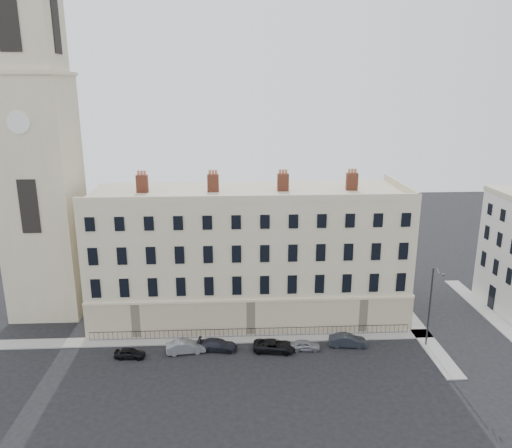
# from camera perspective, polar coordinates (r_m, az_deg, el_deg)

# --- Properties ---
(ground) EXTENTS (160.00, 160.00, 0.00)m
(ground) POSITION_cam_1_polar(r_m,az_deg,el_deg) (52.20, 6.55, -15.35)
(ground) COLOR black
(ground) RESTS_ON ground
(terrace) EXTENTS (36.22, 12.22, 17.00)m
(terrace) POSITION_cam_1_polar(r_m,az_deg,el_deg) (59.30, -0.83, -3.36)
(terrace) COLOR beige
(terrace) RESTS_ON ground
(church_tower) EXTENTS (8.00, 8.13, 44.00)m
(church_tower) POSITION_cam_1_polar(r_m,az_deg,el_deg) (62.59, -23.69, 6.86)
(church_tower) COLOR beige
(church_tower) RESTS_ON ground
(pavement_terrace) EXTENTS (48.00, 2.00, 0.12)m
(pavement_terrace) POSITION_cam_1_polar(r_m,az_deg,el_deg) (55.90, -4.75, -12.99)
(pavement_terrace) COLOR gray
(pavement_terrace) RESTS_ON ground
(pavement_east_return) EXTENTS (2.00, 24.00, 0.12)m
(pavement_east_return) POSITION_cam_1_polar(r_m,az_deg,el_deg) (62.22, 17.40, -10.58)
(pavement_east_return) COLOR gray
(pavement_east_return) RESTS_ON ground
(pavement_adjacent) EXTENTS (2.00, 20.00, 0.12)m
(pavement_adjacent) POSITION_cam_1_polar(r_m,az_deg,el_deg) (67.87, 24.86, -9.11)
(pavement_adjacent) COLOR gray
(pavement_adjacent) RESTS_ON ground
(railings) EXTENTS (35.00, 0.04, 0.96)m
(railings) POSITION_cam_1_polar(r_m,az_deg,el_deg) (56.03, -0.57, -12.29)
(railings) COLOR black
(railings) RESTS_ON ground
(car_a) EXTENTS (3.22, 1.54, 1.06)m
(car_a) POSITION_cam_1_polar(r_m,az_deg,el_deg) (53.78, -14.21, -14.12)
(car_a) COLOR black
(car_a) RESTS_ON ground
(car_b) EXTENTS (4.20, 1.94, 1.33)m
(car_b) POSITION_cam_1_polar(r_m,az_deg,el_deg) (53.58, -8.03, -13.71)
(car_b) COLOR slate
(car_b) RESTS_ON ground
(car_c) EXTENTS (4.33, 2.28, 1.20)m
(car_c) POSITION_cam_1_polar(r_m,az_deg,el_deg) (53.70, -4.41, -13.61)
(car_c) COLOR black
(car_c) RESTS_ON ground
(car_d) EXTENTS (4.63, 2.64, 1.22)m
(car_d) POSITION_cam_1_polar(r_m,az_deg,el_deg) (53.38, 2.09, -13.74)
(car_d) COLOR black
(car_d) RESTS_ON ground
(car_e) EXTENTS (3.25, 1.48, 1.08)m
(car_e) POSITION_cam_1_polar(r_m,az_deg,el_deg) (53.87, 5.61, -13.61)
(car_e) COLOR gray
(car_e) RESTS_ON ground
(car_f) EXTENTS (4.05, 1.79, 1.29)m
(car_f) POSITION_cam_1_polar(r_m,az_deg,el_deg) (55.11, 10.43, -12.97)
(car_f) COLOR #21252C
(car_f) RESTS_ON ground
(streetlamp) EXTENTS (0.62, 1.87, 8.80)m
(streetlamp) POSITION_cam_1_polar(r_m,az_deg,el_deg) (55.43, 19.34, -8.59)
(streetlamp) COLOR #2E3034
(streetlamp) RESTS_ON ground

